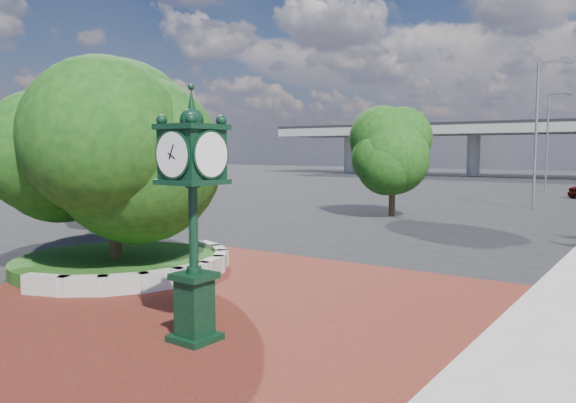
# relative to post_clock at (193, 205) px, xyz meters

# --- Properties ---
(ground) EXTENTS (200.00, 200.00, 0.00)m
(ground) POSITION_rel_post_clock_xyz_m (-1.60, 3.36, -2.65)
(ground) COLOR black
(ground) RESTS_ON ground
(plaza) EXTENTS (12.00, 12.00, 0.04)m
(plaza) POSITION_rel_post_clock_xyz_m (-1.60, 2.36, -2.63)
(plaza) COLOR maroon
(plaza) RESTS_ON ground
(planter_wall) EXTENTS (2.96, 6.77, 0.54)m
(planter_wall) POSITION_rel_post_clock_xyz_m (-4.31, 3.36, -2.38)
(planter_wall) COLOR #9E9B93
(planter_wall) RESTS_ON ground
(grass_bed) EXTENTS (6.10, 6.10, 0.40)m
(grass_bed) POSITION_rel_post_clock_xyz_m (-6.60, 3.36, -2.45)
(grass_bed) COLOR #174212
(grass_bed) RESTS_ON ground
(tree_planter) EXTENTS (5.20, 5.20, 6.33)m
(tree_planter) POSITION_rel_post_clock_xyz_m (-6.60, 3.36, 1.08)
(tree_planter) COLOR #38281C
(tree_planter) RESTS_ON ground
(tree_northwest) EXTENTS (5.60, 5.60, 6.93)m
(tree_northwest) POSITION_rel_post_clock_xyz_m (-14.60, 8.36, 1.48)
(tree_northwest) COLOR #38281C
(tree_northwest) RESTS_ON ground
(tree_street) EXTENTS (4.40, 4.40, 5.45)m
(tree_street) POSITION_rel_post_clock_xyz_m (-5.60, 21.36, 0.59)
(tree_street) COLOR #38281C
(tree_street) RESTS_ON ground
(post_clock) EXTENTS (1.04, 1.04, 4.81)m
(post_clock) POSITION_rel_post_clock_xyz_m (0.00, 0.00, 0.00)
(post_clock) COLOR black
(post_clock) RESTS_ON ground
(street_lamp_near) EXTENTS (2.04, 0.38, 9.09)m
(street_lamp_near) POSITION_rel_post_clock_xyz_m (0.33, 29.89, 2.69)
(street_lamp_near) COLOR slate
(street_lamp_near) RESTS_ON ground
(street_lamp_far) EXTENTS (1.92, 0.49, 8.57)m
(street_lamp_far) POSITION_rel_post_clock_xyz_m (-1.89, 45.92, 2.38)
(street_lamp_far) COLOR slate
(street_lamp_far) RESTS_ON ground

